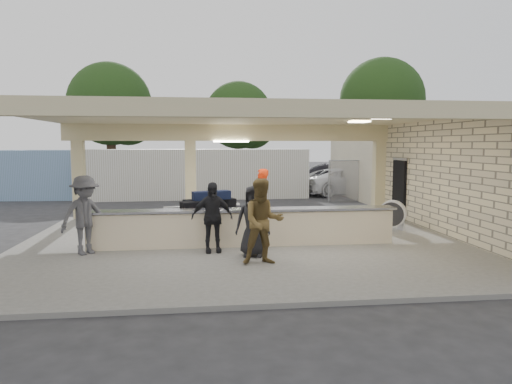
{
  "coord_description": "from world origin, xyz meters",
  "views": [
    {
      "loc": [
        -1.08,
        -12.34,
        2.76
      ],
      "look_at": [
        0.5,
        1.0,
        1.36
      ],
      "focal_mm": 32.0,
      "sensor_mm": 36.0,
      "label": 1
    }
  ],
  "objects": [
    {
      "name": "ground",
      "position": [
        0.0,
        0.0,
        0.0
      ],
      "size": [
        120.0,
        120.0,
        0.0
      ],
      "primitive_type": "plane",
      "color": "#262629",
      "rests_on": "ground"
    },
    {
      "name": "pavilion",
      "position": [
        0.21,
        0.66,
        1.35
      ],
      "size": [
        12.01,
        10.0,
        3.55
      ],
      "color": "#63615C",
      "rests_on": "ground"
    },
    {
      "name": "baggage_counter",
      "position": [
        0.0,
        -0.5,
        0.59
      ],
      "size": [
        8.2,
        0.58,
        0.98
      ],
      "color": "beige",
      "rests_on": "pavilion"
    },
    {
      "name": "luggage_cart",
      "position": [
        -0.93,
        0.52,
        0.84
      ],
      "size": [
        2.6,
        1.96,
        1.35
      ],
      "rotation": [
        0.0,
        0.0,
        0.25
      ],
      "color": "silver",
      "rests_on": "pavilion"
    },
    {
      "name": "drum_fan",
      "position": [
        4.82,
        1.15,
        0.6
      ],
      "size": [
        0.85,
        0.71,
        0.93
      ],
      "rotation": [
        0.0,
        0.0,
        -0.6
      ],
      "color": "silver",
      "rests_on": "pavilion"
    },
    {
      "name": "baggage_handler",
      "position": [
        0.77,
        1.81,
        1.06
      ],
      "size": [
        0.61,
        0.79,
        1.91
      ],
      "primitive_type": "imported",
      "rotation": [
        0.0,
        0.0,
        4.33
      ],
      "color": "#FD340D",
      "rests_on": "pavilion"
    },
    {
      "name": "passenger_a",
      "position": [
        0.26,
        -2.43,
        1.06
      ],
      "size": [
        0.95,
        0.45,
        1.92
      ],
      "primitive_type": "imported",
      "rotation": [
        0.0,
        0.0,
        0.04
      ],
      "color": "brown",
      "rests_on": "pavilion"
    },
    {
      "name": "passenger_b",
      "position": [
        -0.85,
        -1.16,
        0.97
      ],
      "size": [
        1.06,
        0.49,
        1.75
      ],
      "primitive_type": "imported",
      "rotation": [
        0.0,
        0.0,
        0.11
      ],
      "color": "black",
      "rests_on": "pavilion"
    },
    {
      "name": "passenger_c",
      "position": [
        -3.91,
        -1.0,
        1.06
      ],
      "size": [
        1.23,
        1.13,
        1.92
      ],
      "primitive_type": "imported",
      "rotation": [
        0.0,
        0.0,
        0.7
      ],
      "color": "#46464A",
      "rests_on": "pavilion"
    },
    {
      "name": "passenger_d",
      "position": [
        0.12,
        -1.67,
        0.95
      ],
      "size": [
        0.88,
        0.51,
        1.7
      ],
      "primitive_type": "imported",
      "rotation": [
        0.0,
        0.0,
        -0.22
      ],
      "color": "black",
      "rests_on": "pavilion"
    },
    {
      "name": "car_white_a",
      "position": [
        6.78,
        12.24,
        0.72
      ],
      "size": [
        5.59,
        3.96,
        1.45
      ],
      "primitive_type": "imported",
      "rotation": [
        0.0,
        0.0,
        1.91
      ],
      "color": "white",
      "rests_on": "ground"
    },
    {
      "name": "car_white_b",
      "position": [
        12.35,
        13.87,
        0.75
      ],
      "size": [
        5.07,
        2.96,
        1.51
      ],
      "primitive_type": "imported",
      "rotation": [
        0.0,
        0.0,
        1.31
      ],
      "color": "white",
      "rests_on": "ground"
    },
    {
      "name": "car_dark",
      "position": [
        7.47,
        15.61,
        0.79
      ],
      "size": [
        4.93,
        2.44,
        1.57
      ],
      "primitive_type": "imported",
      "rotation": [
        0.0,
        0.0,
        1.4
      ],
      "color": "black",
      "rests_on": "ground"
    },
    {
      "name": "container_white",
      "position": [
        -1.47,
        11.51,
        1.26
      ],
      "size": [
        11.7,
        2.63,
        2.52
      ],
      "primitive_type": "cube",
      "rotation": [
        0.0,
        0.0,
        0.03
      ],
      "color": "silver",
      "rests_on": "ground"
    },
    {
      "name": "fence",
      "position": [
        11.0,
        9.0,
        1.05
      ],
      "size": [
        12.06,
        0.06,
        2.03
      ],
      "color": "gray",
      "rests_on": "ground"
    },
    {
      "name": "tree_left",
      "position": [
        -7.68,
        24.16,
        5.59
      ],
      "size": [
        6.6,
        6.3,
        9.0
      ],
      "color": "#382619",
      "rests_on": "ground"
    },
    {
      "name": "tree_mid",
      "position": [
        2.32,
        26.16,
        4.96
      ],
      "size": [
        6.0,
        5.6,
        8.0
      ],
      "color": "#382619",
      "rests_on": "ground"
    },
    {
      "name": "tree_right",
      "position": [
        14.32,
        25.16,
        6.21
      ],
      "size": [
        7.2,
        7.0,
        10.0
      ],
      "color": "#382619",
      "rests_on": "ground"
    },
    {
      "name": "adjacent_building",
      "position": [
        9.5,
        10.0,
        1.6
      ],
      "size": [
        6.0,
        8.0,
        3.2
      ],
      "primitive_type": "cube",
      "color": "beige",
      "rests_on": "ground"
    }
  ]
}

